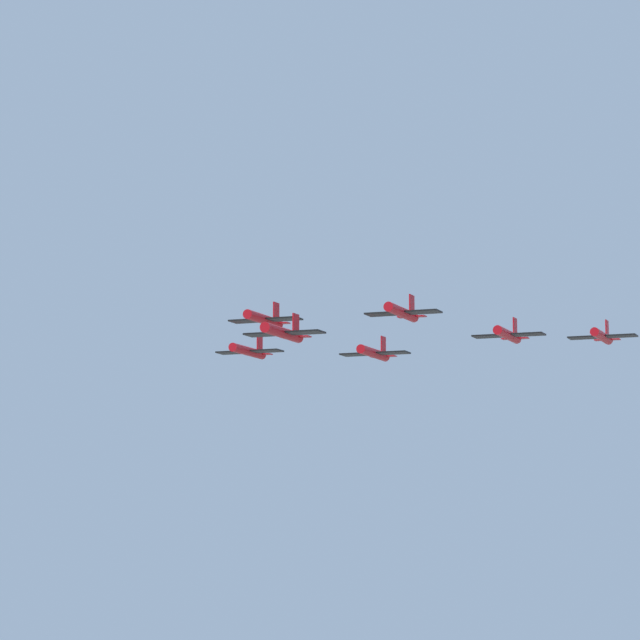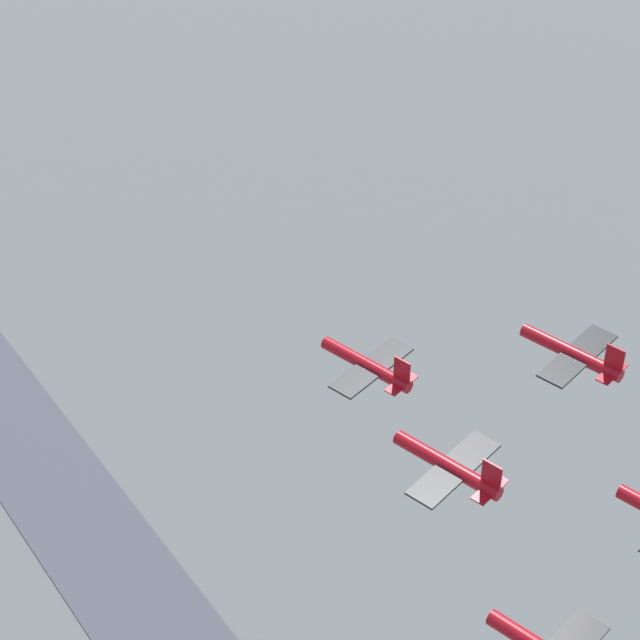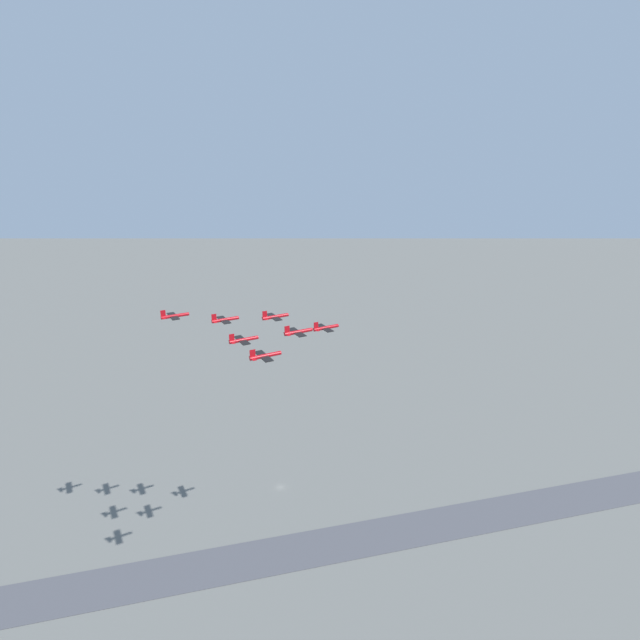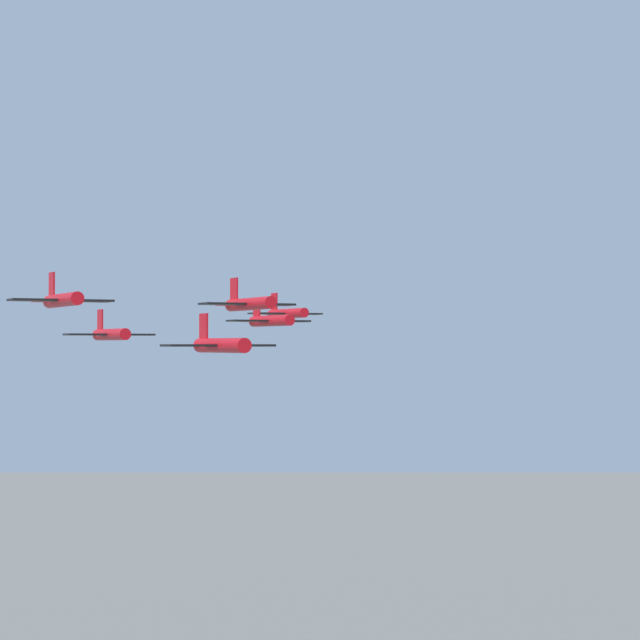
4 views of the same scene
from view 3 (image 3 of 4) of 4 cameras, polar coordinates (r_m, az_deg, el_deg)
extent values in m
plane|color=#60605B|center=(274.02, -4.56, -18.50)|extent=(3000.00, 3000.00, 0.00)
cube|color=#47474C|center=(241.95, 0.59, -24.40)|extent=(359.59, 405.98, 0.20)
cylinder|color=#B20C14|center=(187.48, 0.70, -0.88)|extent=(5.78, 9.91, 1.27)
cube|color=black|center=(187.16, 0.51, -0.92)|extent=(9.95, 6.82, 0.21)
cube|color=#B20C14|center=(184.99, -0.46, -0.63)|extent=(0.97, 1.73, 2.55)
cube|color=#B20C14|center=(185.52, -0.45, -1.10)|extent=(3.89, 2.79, 0.14)
cylinder|color=#B20C14|center=(187.33, -5.11, 0.38)|extent=(5.78, 9.91, 1.27)
cube|color=black|center=(187.07, -5.30, 0.35)|extent=(9.95, 6.82, 0.21)
cube|color=#B20C14|center=(185.25, -6.33, 0.65)|extent=(0.97, 1.73, 2.55)
cube|color=#B20C14|center=(185.75, -6.32, 0.18)|extent=(3.89, 2.79, 0.14)
cylinder|color=#B20C14|center=(170.82, -2.48, -1.36)|extent=(5.78, 9.91, 1.27)
cube|color=black|center=(170.53, -2.68, -1.40)|extent=(9.95, 6.82, 0.21)
cube|color=#B20C14|center=(168.53, -3.79, -1.10)|extent=(0.97, 1.73, 2.55)
cube|color=#B20C14|center=(169.08, -3.77, -1.60)|extent=(3.89, 2.79, 0.14)
cylinder|color=#B20C14|center=(190.85, -10.76, 0.04)|extent=(5.78, 9.91, 1.27)
cube|color=black|center=(190.65, -10.96, 0.01)|extent=(9.95, 6.82, 0.21)
cube|color=#B20C14|center=(189.17, -12.02, 0.30)|extent=(0.97, 1.73, 2.55)
cube|color=#B20C14|center=(189.67, -11.99, -0.16)|extent=(3.89, 2.79, 0.14)
cylinder|color=#B20C14|center=(174.22, -8.70, -2.25)|extent=(5.78, 9.91, 1.27)
cube|color=black|center=(174.00, -8.92, -2.29)|extent=(9.95, 6.82, 0.21)
cube|color=#B20C14|center=(172.36, -10.06, -1.99)|extent=(0.97, 1.73, 2.55)
cube|color=#B20C14|center=(172.92, -10.03, -2.49)|extent=(3.89, 2.79, 0.14)
cylinder|color=#B20C14|center=(157.11, -6.24, -4.08)|extent=(5.78, 9.91, 1.27)
cube|color=black|center=(156.87, -6.47, -4.13)|extent=(9.95, 6.82, 0.21)
cube|color=#B20C14|center=(155.05, -7.72, -3.82)|extent=(0.97, 1.73, 2.55)
cube|color=#B20C14|center=(155.67, -7.69, -4.36)|extent=(3.89, 2.79, 0.14)
cylinder|color=#B20C14|center=(195.34, -16.23, 0.46)|extent=(5.78, 9.91, 1.27)
cube|color=black|center=(195.21, -16.43, 0.42)|extent=(9.95, 6.82, 0.21)
cube|color=#B20C14|center=(194.07, -17.50, 0.71)|extent=(0.97, 1.73, 2.55)
cube|color=#B20C14|center=(194.54, -17.46, 0.26)|extent=(3.89, 2.79, 0.14)
camera|label=1|loc=(348.19, 18.97, 3.25)|focal=85.00mm
camera|label=2|loc=(228.43, -22.73, 20.92)|focal=70.00mm
camera|label=4|loc=(228.18, 28.60, 0.39)|focal=70.00mm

